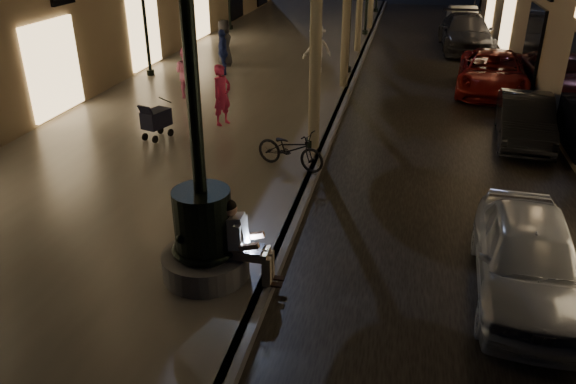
% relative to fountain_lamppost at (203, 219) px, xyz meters
% --- Properties ---
extents(ground, '(120.00, 120.00, 0.00)m').
position_rel_fountain_lamppost_xyz_m(ground, '(1.00, 13.00, -1.21)').
color(ground, black).
rests_on(ground, ground).
extents(cobble_lane, '(6.00, 45.00, 0.02)m').
position_rel_fountain_lamppost_xyz_m(cobble_lane, '(4.00, 13.00, -1.20)').
color(cobble_lane, black).
rests_on(cobble_lane, ground).
extents(promenade, '(8.00, 45.00, 0.20)m').
position_rel_fountain_lamppost_xyz_m(promenade, '(-3.00, 13.00, -1.11)').
color(promenade, '#615D55').
rests_on(promenade, ground).
extents(curb_strip, '(0.25, 45.00, 0.20)m').
position_rel_fountain_lamppost_xyz_m(curb_strip, '(1.00, 13.00, -1.11)').
color(curb_strip, '#59595B').
rests_on(curb_strip, ground).
extents(fountain_lamppost, '(1.40, 1.40, 5.21)m').
position_rel_fountain_lamppost_xyz_m(fountain_lamppost, '(0.00, 0.00, 0.00)').
color(fountain_lamppost, '#59595B').
rests_on(fountain_lamppost, promenade).
extents(seated_man_laptop, '(1.02, 0.35, 1.39)m').
position_rel_fountain_lamppost_xyz_m(seated_man_laptop, '(0.61, 0.00, -0.28)').
color(seated_man_laptop, gray).
rests_on(seated_man_laptop, promenade).
extents(lamp_curb_a, '(0.36, 0.36, 4.81)m').
position_rel_fountain_lamppost_xyz_m(lamp_curb_a, '(0.70, 6.00, 2.02)').
color(lamp_curb_a, black).
rests_on(lamp_curb_a, promenade).
extents(stroller, '(0.66, 1.06, 1.08)m').
position_rel_fountain_lamppost_xyz_m(stroller, '(-3.37, 5.74, -0.47)').
color(stroller, black).
rests_on(stroller, promenade).
extents(car_front, '(1.78, 3.96, 1.32)m').
position_rel_fountain_lamppost_xyz_m(car_front, '(5.00, 0.80, -0.55)').
color(car_front, '#ACB0B4').
rests_on(car_front, ground).
extents(car_second, '(1.61, 3.84, 1.23)m').
position_rel_fountain_lamppost_xyz_m(car_second, '(6.10, 8.06, -0.59)').
color(car_second, black).
rests_on(car_second, ground).
extents(car_third, '(2.73, 5.08, 1.36)m').
position_rel_fountain_lamppost_xyz_m(car_third, '(5.80, 12.95, -0.53)').
color(car_third, maroon).
rests_on(car_third, ground).
extents(car_rear, '(2.36, 5.39, 1.54)m').
position_rel_fountain_lamppost_xyz_m(car_rear, '(5.42, 20.10, -0.44)').
color(car_rear, '#2C2C31').
rests_on(car_rear, ground).
extents(car_fifth, '(1.55, 4.00, 1.30)m').
position_rel_fountain_lamppost_xyz_m(car_fifth, '(5.62, 24.94, -0.56)').
color(car_fifth, '#A09F9B').
rests_on(car_fifth, ground).
extents(pedestrian_red, '(0.64, 0.73, 1.68)m').
position_rel_fountain_lamppost_xyz_m(pedestrian_red, '(-2.03, 7.21, -0.17)').
color(pedestrian_red, '#D52A58').
rests_on(pedestrian_red, promenade).
extents(pedestrian_pink, '(0.93, 0.81, 1.62)m').
position_rel_fountain_lamppost_xyz_m(pedestrian_pink, '(-3.96, 9.49, -0.20)').
color(pedestrian_pink, pink).
rests_on(pedestrian_pink, promenade).
extents(pedestrian_white, '(1.31, 1.17, 1.76)m').
position_rel_fountain_lamppost_xyz_m(pedestrian_white, '(-0.42, 13.68, -0.13)').
color(pedestrian_white, white).
rests_on(pedestrian_white, promenade).
extents(pedestrian_blue, '(0.64, 1.03, 1.64)m').
position_rel_fountain_lamppost_xyz_m(pedestrian_blue, '(-3.78, 12.69, -0.19)').
color(pedestrian_blue, navy).
rests_on(pedestrian_blue, promenade).
extents(pedestrian_dark, '(0.72, 0.95, 1.75)m').
position_rel_fountain_lamppost_xyz_m(pedestrian_dark, '(-4.15, 14.08, -0.13)').
color(pedestrian_dark, '#2F2F33').
rests_on(pedestrian_dark, promenade).
extents(bicycle, '(1.83, 1.13, 0.91)m').
position_rel_fountain_lamppost_xyz_m(bicycle, '(0.45, 4.58, -0.56)').
color(bicycle, black).
rests_on(bicycle, promenade).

